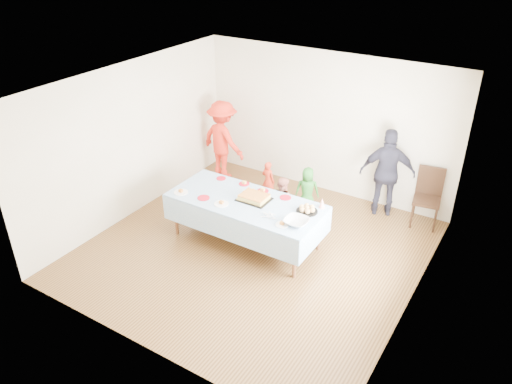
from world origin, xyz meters
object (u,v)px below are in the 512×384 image
party_table (246,203)px  dining_chair (428,193)px  birthday_cake (254,197)px  adult_left (223,140)px

party_table → dining_chair: 3.18m
birthday_cake → adult_left: size_ratio=0.31×
party_table → dining_chair: bearing=42.7°
birthday_cake → party_table: bearing=-139.2°
party_table → adult_left: 2.47m
adult_left → party_table: bearing=144.5°
birthday_cake → dining_chair: bearing=42.8°
adult_left → dining_chair: bearing=-163.8°
dining_chair → adult_left: adult_left is taller
dining_chair → adult_left: (-4.04, -0.37, 0.23)m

